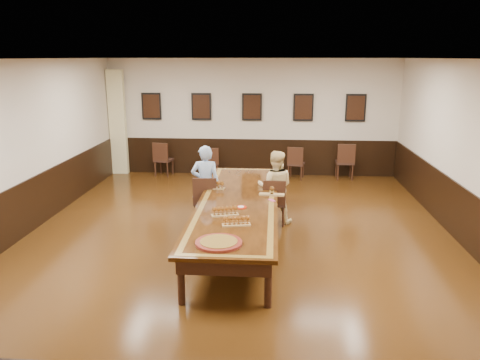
# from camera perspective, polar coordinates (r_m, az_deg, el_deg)

# --- Properties ---
(floor) EXTENTS (8.00, 10.00, 0.02)m
(floor) POSITION_cam_1_polar(r_m,az_deg,el_deg) (8.59, -0.25, -7.39)
(floor) COLOR black
(floor) RESTS_ON ground
(ceiling) EXTENTS (8.00, 10.00, 0.02)m
(ceiling) POSITION_cam_1_polar(r_m,az_deg,el_deg) (7.95, -0.27, 14.64)
(ceiling) COLOR white
(ceiling) RESTS_ON floor
(wall_back) EXTENTS (8.00, 0.02, 3.20)m
(wall_back) POSITION_cam_1_polar(r_m,az_deg,el_deg) (13.05, 1.47, 7.61)
(wall_back) COLOR beige
(wall_back) RESTS_ON floor
(wall_front) EXTENTS (8.00, 0.02, 3.20)m
(wall_front) POSITION_cam_1_polar(r_m,az_deg,el_deg) (3.40, -7.07, -14.02)
(wall_front) COLOR beige
(wall_front) RESTS_ON floor
(wall_left) EXTENTS (0.02, 10.00, 3.20)m
(wall_left) POSITION_cam_1_polar(r_m,az_deg,el_deg) (9.32, -25.69, 3.25)
(wall_left) COLOR beige
(wall_left) RESTS_ON floor
(wall_right) EXTENTS (0.02, 10.00, 3.20)m
(wall_right) POSITION_cam_1_polar(r_m,az_deg,el_deg) (8.77, 26.88, 2.46)
(wall_right) COLOR beige
(wall_right) RESTS_ON floor
(chair_man) EXTENTS (0.50, 0.53, 0.98)m
(chair_man) POSITION_cam_1_polar(r_m,az_deg,el_deg) (9.32, -4.23, -2.37)
(chair_man) COLOR black
(chair_man) RESTS_ON floor
(chair_woman) EXTENTS (0.46, 0.50, 0.94)m
(chair_woman) POSITION_cam_1_polar(r_m,az_deg,el_deg) (9.27, 4.25, -2.58)
(chair_woman) COLOR black
(chair_woman) RESTS_ON floor
(spare_chair_a) EXTENTS (0.53, 0.57, 0.96)m
(spare_chair_a) POSITION_cam_1_polar(r_m,az_deg,el_deg) (13.21, -9.29, 2.57)
(spare_chair_a) COLOR black
(spare_chair_a) RESTS_ON floor
(spare_chair_b) EXTENTS (0.47, 0.50, 0.85)m
(spare_chair_b) POSITION_cam_1_polar(r_m,az_deg,el_deg) (12.91, -3.57, 2.20)
(spare_chair_b) COLOR black
(spare_chair_b) RESTS_ON floor
(spare_chair_c) EXTENTS (0.51, 0.54, 0.90)m
(spare_chair_c) POSITION_cam_1_polar(r_m,az_deg,el_deg) (12.79, 6.86, 2.14)
(spare_chair_c) COLOR black
(spare_chair_c) RESTS_ON floor
(spare_chair_d) EXTENTS (0.47, 0.51, 1.00)m
(spare_chair_d) POSITION_cam_1_polar(r_m,az_deg,el_deg) (12.97, 12.65, 2.27)
(spare_chair_d) COLOR black
(spare_chair_d) RESTS_ON floor
(person_man) EXTENTS (0.60, 0.42, 1.56)m
(person_man) POSITION_cam_1_polar(r_m,az_deg,el_deg) (9.33, -4.23, -0.48)
(person_man) COLOR #4F83C7
(person_man) RESTS_ON floor
(person_woman) EXTENTS (0.76, 0.60, 1.46)m
(person_woman) POSITION_cam_1_polar(r_m,az_deg,el_deg) (9.29, 4.31, -0.85)
(person_woman) COLOR #F6DB99
(person_woman) RESTS_ON floor
(pink_phone) EXTENTS (0.14, 0.17, 0.01)m
(pink_phone) POSITION_cam_1_polar(r_m,az_deg,el_deg) (8.35, 3.88, -2.48)
(pink_phone) COLOR #CC447E
(pink_phone) RESTS_ON conference_table
(curtain) EXTENTS (0.45, 0.18, 2.90)m
(curtain) POSITION_cam_1_polar(r_m,az_deg,el_deg) (13.59, -14.68, 6.79)
(curtain) COLOR beige
(curtain) RESTS_ON floor
(wainscoting) EXTENTS (8.00, 10.00, 1.00)m
(wainscoting) POSITION_cam_1_polar(r_m,az_deg,el_deg) (8.41, -0.25, -4.17)
(wainscoting) COLOR black
(wainscoting) RESTS_ON floor
(conference_table) EXTENTS (1.40, 5.00, 0.76)m
(conference_table) POSITION_cam_1_polar(r_m,az_deg,el_deg) (8.37, -0.25, -3.45)
(conference_table) COLOR black
(conference_table) RESTS_ON floor
(posters) EXTENTS (6.14, 0.04, 0.74)m
(posters) POSITION_cam_1_polar(r_m,az_deg,el_deg) (12.95, 1.46, 8.89)
(posters) COLOR black
(posters) RESTS_ON wall_back
(flight_a) EXTENTS (0.46, 0.20, 0.16)m
(flight_a) POSITION_cam_1_polar(r_m,az_deg,el_deg) (9.05, -3.15, -0.63)
(flight_a) COLOR olive
(flight_a) RESTS_ON conference_table
(flight_b) EXTENTS (0.48, 0.18, 0.17)m
(flight_b) POSITION_cam_1_polar(r_m,az_deg,el_deg) (8.64, 3.91, -1.36)
(flight_b) COLOR olive
(flight_b) RESTS_ON conference_table
(flight_c) EXTENTS (0.46, 0.25, 0.16)m
(flight_c) POSITION_cam_1_polar(r_m,az_deg,el_deg) (7.53, -1.85, -3.85)
(flight_c) COLOR olive
(flight_c) RESTS_ON conference_table
(flight_d) EXTENTS (0.45, 0.21, 0.16)m
(flight_d) POSITION_cam_1_polar(r_m,az_deg,el_deg) (7.09, -0.45, -5.05)
(flight_d) COLOR olive
(flight_d) RESTS_ON conference_table
(red_plate_grp) EXTENTS (0.20, 0.20, 0.03)m
(red_plate_grp) POSITION_cam_1_polar(r_m,az_deg,el_deg) (7.94, 0.11, -3.35)
(red_plate_grp) COLOR #AB1F0B
(red_plate_grp) RESTS_ON conference_table
(carved_platter) EXTENTS (0.76, 0.76, 0.05)m
(carved_platter) POSITION_cam_1_polar(r_m,az_deg,el_deg) (6.44, -2.61, -7.65)
(carved_platter) COLOR #591611
(carved_platter) RESTS_ON conference_table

